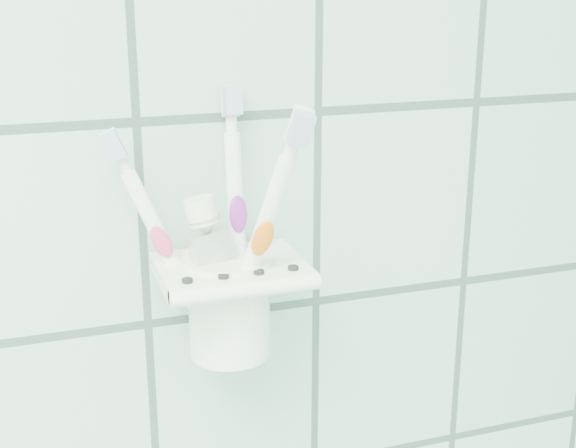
# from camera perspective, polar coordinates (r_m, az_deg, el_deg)

# --- Properties ---
(holder_bracket) EXTENTS (0.11, 0.10, 0.04)m
(holder_bracket) POSITION_cam_1_polar(r_m,az_deg,el_deg) (0.63, -4.10, -3.36)
(holder_bracket) COLOR white
(holder_bracket) RESTS_ON wall_back
(cup) EXTENTS (0.07, 0.07, 0.08)m
(cup) POSITION_cam_1_polar(r_m,az_deg,el_deg) (0.64, -4.21, -5.48)
(cup) COLOR white
(cup) RESTS_ON holder_bracket
(toothbrush_pink) EXTENTS (0.07, 0.03, 0.19)m
(toothbrush_pink) POSITION_cam_1_polar(r_m,az_deg,el_deg) (0.62, -5.57, -0.56)
(toothbrush_pink) COLOR white
(toothbrush_pink) RESTS_ON cup
(toothbrush_blue) EXTENTS (0.02, 0.05, 0.21)m
(toothbrush_blue) POSITION_cam_1_polar(r_m,az_deg,el_deg) (0.62, -3.39, 0.18)
(toothbrush_blue) COLOR white
(toothbrush_blue) RESTS_ON cup
(toothbrush_orange) EXTENTS (0.05, 0.06, 0.21)m
(toothbrush_orange) POSITION_cam_1_polar(r_m,az_deg,el_deg) (0.61, -4.84, 0.36)
(toothbrush_orange) COLOR white
(toothbrush_orange) RESTS_ON cup
(toothpaste_tube) EXTENTS (0.05, 0.04, 0.13)m
(toothpaste_tube) POSITION_cam_1_polar(r_m,az_deg,el_deg) (0.62, -3.64, -2.80)
(toothpaste_tube) COLOR silver
(toothpaste_tube) RESTS_ON cup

